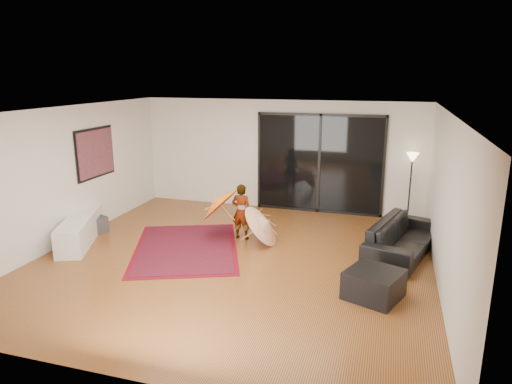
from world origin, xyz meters
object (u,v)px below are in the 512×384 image
at_px(ottoman, 374,284).
at_px(sofa, 402,238).
at_px(media_console, 80,229).
at_px(child, 242,212).

bearing_deg(ottoman, sofa, 77.48).
xyz_separation_m(media_console, ottoman, (5.78, -0.72, -0.05)).
height_order(sofa, child, child).
bearing_deg(child, media_console, 22.13).
bearing_deg(ottoman, child, 145.73).
bearing_deg(sofa, media_console, 117.15).
distance_m(media_console, child, 3.27).
height_order(media_console, sofa, sofa).
distance_m(media_console, sofa, 6.31).
bearing_deg(child, sofa, -177.46).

